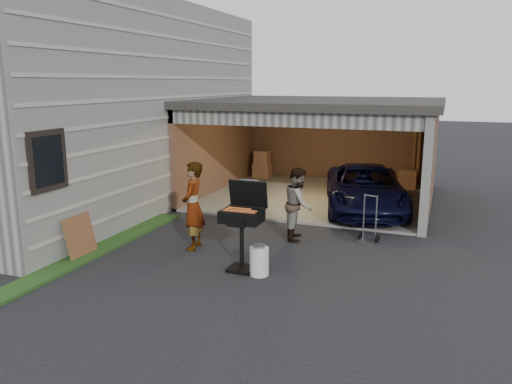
% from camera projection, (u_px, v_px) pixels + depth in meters
% --- Properties ---
extents(ground, '(80.00, 80.00, 0.00)m').
position_uv_depth(ground, '(193.00, 268.00, 9.30)').
color(ground, black).
rests_on(ground, ground).
extents(house, '(7.00, 11.00, 5.50)m').
position_uv_depth(house, '(71.00, 104.00, 14.43)').
color(house, '#474744').
rests_on(house, ground).
extents(groundcover_strip, '(0.50, 8.00, 0.06)m').
position_uv_depth(groundcover_strip, '(59.00, 269.00, 9.16)').
color(groundcover_strip, '#193814').
rests_on(groundcover_strip, ground).
extents(garage, '(6.80, 6.30, 2.90)m').
position_uv_depth(garage, '(321.00, 134.00, 14.84)').
color(garage, '#605E59').
rests_on(garage, ground).
extents(minivan, '(2.87, 4.57, 1.18)m').
position_uv_depth(minivan, '(365.00, 191.00, 13.11)').
color(minivan, black).
rests_on(minivan, ground).
extents(woman, '(0.55, 0.73, 1.82)m').
position_uv_depth(woman, '(193.00, 206.00, 10.18)').
color(woman, '#C8DDFC').
rests_on(woman, ground).
extents(man, '(0.73, 0.87, 1.58)m').
position_uv_depth(man, '(298.00, 204.00, 10.86)').
color(man, '#422019').
rests_on(man, ground).
extents(bbq_grill, '(0.73, 0.64, 1.63)m').
position_uv_depth(bbq_grill, '(243.00, 219.00, 9.01)').
color(bbq_grill, black).
rests_on(bbq_grill, ground).
extents(propane_tank, '(0.43, 0.43, 0.51)m').
position_uv_depth(propane_tank, '(259.00, 261.00, 8.90)').
color(propane_tank, white).
rests_on(propane_tank, ground).
extents(plywood_panel, '(0.21, 0.76, 0.83)m').
position_uv_depth(plywood_panel, '(80.00, 237.00, 9.78)').
color(plywood_panel, brown).
rests_on(plywood_panel, ground).
extents(hand_truck, '(0.46, 0.41, 1.04)m').
position_uv_depth(hand_truck, '(368.00, 233.00, 10.78)').
color(hand_truck, slate).
rests_on(hand_truck, ground).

